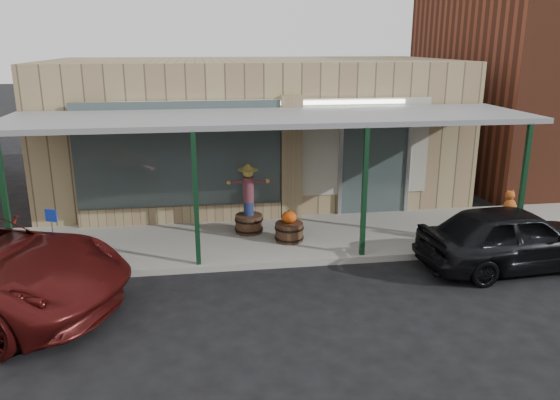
{
  "coord_description": "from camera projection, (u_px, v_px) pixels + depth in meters",
  "views": [
    {
      "loc": [
        -1.68,
        -8.79,
        4.71
      ],
      "look_at": [
        0.02,
        2.6,
        1.36
      ],
      "focal_mm": 35.0,
      "sensor_mm": 36.0,
      "label": 1
    }
  ],
  "objects": [
    {
      "name": "sidewalk",
      "position": [
        273.0,
        239.0,
        13.3
      ],
      "size": [
        40.0,
        3.2,
        0.15
      ],
      "primitive_type": "cube",
      "color": "gray",
      "rests_on": "ground"
    },
    {
      "name": "block_buildings_near",
      "position": [
        310.0,
        72.0,
        17.88
      ],
      "size": [
        61.0,
        8.0,
        8.0
      ],
      "color": "brown",
      "rests_on": "ground"
    },
    {
      "name": "handicap_sign",
      "position": [
        53.0,
        230.0,
        11.24
      ],
      "size": [
        0.25,
        0.11,
        1.28
      ],
      "rotation": [
        0.0,
        0.0,
        -0.37
      ],
      "color": "gray",
      "rests_on": "sidewalk"
    },
    {
      "name": "awning",
      "position": [
        273.0,
        119.0,
        12.45
      ],
      "size": [
        12.0,
        3.0,
        3.04
      ],
      "color": "gray",
      "rests_on": "ground"
    },
    {
      "name": "barrel_pumpkin",
      "position": [
        289.0,
        230.0,
        12.93
      ],
      "size": [
        0.68,
        0.68,
        0.79
      ],
      "rotation": [
        0.0,
        0.0,
        0.02
      ],
      "color": "#432A1B",
      "rests_on": "sidewalk"
    },
    {
      "name": "parked_sedan",
      "position": [
        514.0,
        238.0,
        11.61
      ],
      "size": [
        4.21,
        1.93,
        1.53
      ],
      "rotation": [
        0.0,
        0.0,
        1.64
      ],
      "color": "black",
      "rests_on": "ground"
    },
    {
      "name": "storefront",
      "position": [
        253.0,
        129.0,
        17.07
      ],
      "size": [
        12.0,
        6.25,
        4.2
      ],
      "color": "#95845B",
      "rests_on": "ground"
    },
    {
      "name": "ground",
      "position": [
        300.0,
        312.0,
        9.9
      ],
      "size": [
        120.0,
        120.0,
        0.0
      ],
      "primitive_type": "plane",
      "color": "black",
      "rests_on": "ground"
    },
    {
      "name": "barrel_scarecrow",
      "position": [
        249.0,
        210.0,
        13.43
      ],
      "size": [
        1.06,
        0.74,
        1.74
      ],
      "rotation": [
        0.0,
        0.0,
        0.1
      ],
      "color": "#432A1B",
      "rests_on": "sidewalk"
    }
  ]
}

